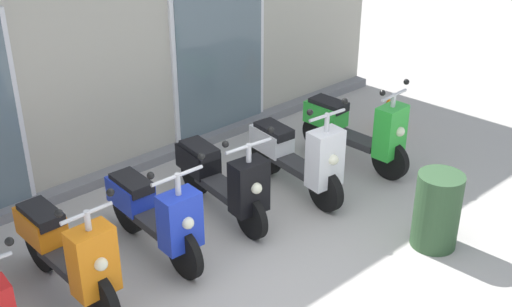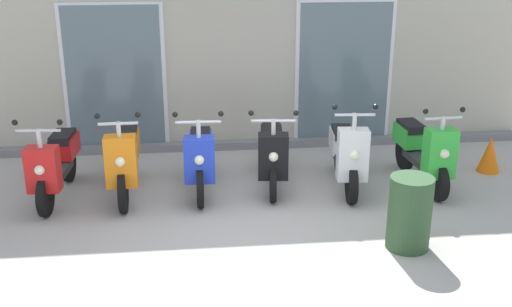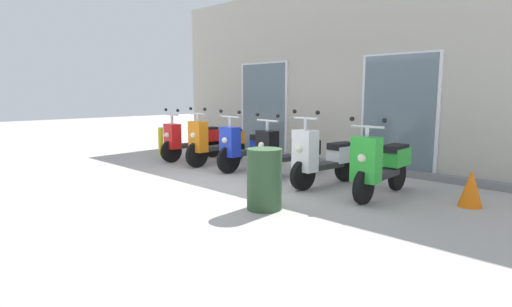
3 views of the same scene
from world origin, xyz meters
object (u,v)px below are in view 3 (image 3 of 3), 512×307
scooter_red (192,139)px  scooter_orange (216,141)px  scooter_black (288,151)px  scooter_green (381,164)px  curb_bollard (161,142)px  trash_bin (264,179)px  traffic_cone (471,188)px  scooter_white (324,157)px  scooter_blue (248,146)px

scooter_red → scooter_orange: (0.88, -0.01, 0.02)m
scooter_black → scooter_green: size_ratio=1.00×
scooter_orange → curb_bollard: scooter_orange is taller
scooter_red → scooter_green: size_ratio=1.00×
scooter_red → trash_bin: scooter_red is taller
scooter_orange → traffic_cone: scooter_orange is taller
scooter_orange → scooter_white: size_ratio=1.03×
trash_bin → scooter_orange: bearing=150.9°
trash_bin → scooter_black: bearing=123.0°
scooter_red → traffic_cone: 6.01m
scooter_red → scooter_orange: 0.88m
scooter_black → scooter_white: bearing=-11.5°
scooter_orange → traffic_cone: (5.11, 0.32, -0.25)m
scooter_red → curb_bollard: 1.12m
scooter_blue → trash_bin: size_ratio=1.92×
scooter_orange → scooter_black: 1.95m
traffic_cone → trash_bin: size_ratio=0.63×
scooter_orange → curb_bollard: size_ratio=2.33×
scooter_black → traffic_cone: scooter_black is taller
scooter_orange → scooter_white: bearing=-1.0°
scooter_white → curb_bollard: size_ratio=2.26×
scooter_white → scooter_green: bearing=-0.5°
traffic_cone → scooter_red: bearing=-177.0°
traffic_cone → scooter_orange: bearing=-176.4°
scooter_white → scooter_green: scooter_white is taller
scooter_red → curb_bollard: (-1.10, -0.15, -0.13)m
scooter_white → trash_bin: bearing=-80.9°
scooter_red → trash_bin: 4.45m
scooter_black → scooter_green: 2.04m
scooter_white → traffic_cone: bearing=9.6°
scooter_orange → scooter_blue: bearing=2.4°
scooter_orange → scooter_blue: (0.97, 0.04, -0.02)m
traffic_cone → scooter_blue: bearing=-176.1°
scooter_red → scooter_black: (2.82, 0.14, -0.01)m
scooter_black → scooter_blue: bearing=-173.7°
scooter_green → trash_bin: scooter_green is taller
scooter_green → scooter_white: bearing=179.5°
scooter_orange → scooter_green: (3.97, -0.06, -0.01)m
scooter_blue → scooter_orange: bearing=-177.6°
scooter_green → traffic_cone: scooter_green is taller
trash_bin → traffic_cone: bearing=47.5°
scooter_black → traffic_cone: size_ratio=3.13×
scooter_blue → trash_bin: scooter_blue is taller
curb_bollard → trash_bin: size_ratio=0.85×
scooter_blue → scooter_white: (1.94, -0.09, 0.00)m
scooter_black → scooter_red: bearing=-177.2°
scooter_green → curb_bollard: bearing=-179.3°
scooter_green → curb_bollard: scooter_green is taller
curb_bollard → scooter_black: bearing=4.2°
curb_bollard → traffic_cone: size_ratio=1.35×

